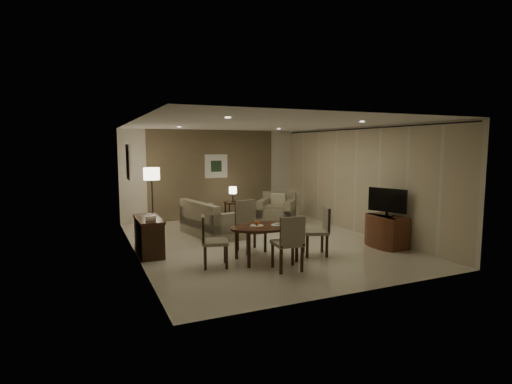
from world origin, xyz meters
name	(u,v)px	position (x,y,z in m)	size (l,w,h in m)	color
room_shell	(253,183)	(0.00, 0.40, 1.35)	(5.50, 7.00, 2.70)	beige
taupe_accent	(213,174)	(0.00, 3.48, 1.35)	(3.96, 0.03, 2.70)	brown
curtain_wall	(356,181)	(2.68, 0.00, 1.32)	(0.08, 6.70, 2.58)	beige
curtain_rod	(357,129)	(2.68, 0.00, 2.64)	(0.03, 0.03, 6.80)	black
art_back_frame	(216,166)	(0.10, 3.46, 1.60)	(0.72, 0.03, 0.72)	silver
art_back_canvas	(216,166)	(0.10, 3.44, 1.60)	(0.34, 0.01, 0.34)	#1F341D
art_left_frame	(128,162)	(-2.72, 1.20, 1.85)	(0.03, 0.60, 0.80)	silver
art_left_canvas	(129,162)	(-2.71, 1.20, 1.85)	(0.01, 0.46, 0.64)	gray
downlight_nl	(228,118)	(-1.40, -1.80, 2.69)	(0.10, 0.10, 0.01)	white
downlight_nr	(362,122)	(1.40, -1.80, 2.69)	(0.10, 0.10, 0.01)	white
downlight_fl	(179,127)	(-1.40, 1.80, 2.69)	(0.10, 0.10, 0.01)	white
downlight_fr	(279,129)	(1.40, 1.80, 2.69)	(0.10, 0.10, 0.01)	white
console_desk	(149,236)	(-2.49, 0.00, 0.38)	(0.48, 1.20, 0.75)	#451E16
telephone	(151,218)	(-2.49, -0.30, 0.80)	(0.20, 0.14, 0.09)	white
tv_cabinet	(387,231)	(2.40, -1.50, 0.35)	(0.48, 0.90, 0.70)	brown
flat_tv	(387,201)	(2.38, -1.50, 1.02)	(0.06, 0.88, 0.60)	black
dining_table	(266,243)	(-0.48, -1.38, 0.34)	(1.45, 0.91, 0.68)	#451E16
chair_near	(287,242)	(-0.39, -2.07, 0.50)	(0.48, 0.48, 1.00)	gray
chair_far	(251,227)	(-0.48, -0.65, 0.53)	(0.51, 0.51, 1.06)	gray
chair_left	(215,241)	(-1.51, -1.37, 0.48)	(0.46, 0.46, 0.95)	gray
chair_right	(315,231)	(0.59, -1.44, 0.49)	(0.48, 0.48, 0.99)	gray
plate_a	(257,226)	(-0.66, -1.33, 0.69)	(0.26, 0.26, 0.02)	white
plate_b	(278,225)	(-0.26, -1.43, 0.69)	(0.26, 0.26, 0.02)	white
fruit_apple	(257,223)	(-0.66, -1.33, 0.74)	(0.09, 0.09, 0.09)	#AE4613
napkin	(278,224)	(-0.26, -1.43, 0.71)	(0.12, 0.08, 0.03)	white
round_rug	(250,229)	(0.38, 1.47, 0.01)	(1.39, 1.39, 0.01)	#403C24
sofa	(212,218)	(-0.77, 1.15, 0.43)	(0.91, 1.82, 0.86)	gray
armchair	(277,208)	(1.41, 1.91, 0.43)	(0.98, 0.92, 0.87)	gray
side_table	(233,211)	(0.38, 2.77, 0.28)	(0.44, 0.44, 0.57)	#311A10
table_lamp	(233,194)	(0.38, 2.77, 0.82)	(0.22, 0.22, 0.50)	#FFEAC1
floor_lamp	(152,199)	(-2.01, 2.44, 0.82)	(0.42, 0.42, 1.65)	#FFE5B7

